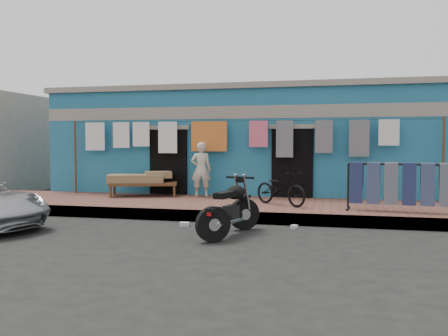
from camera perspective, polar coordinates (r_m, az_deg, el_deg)
ground at (r=8.77m, az=-3.00°, el=-8.20°), size 80.00×80.00×0.00m
sidewalk at (r=11.62m, az=1.12°, el=-4.80°), size 28.00×3.00×0.25m
curb at (r=10.23m, az=-0.58°, el=-5.87°), size 28.00×0.10×0.25m
building at (r=15.44m, az=4.21°, el=2.93°), size 12.20×5.20×3.36m
clothesline at (r=12.82m, az=0.53°, el=3.50°), size 10.06×0.06×2.10m
seated_person at (r=12.81m, az=-2.78°, el=-0.18°), size 0.61×0.49×1.48m
bicycle at (r=11.16m, az=6.83°, el=-2.00°), size 1.52×1.32×0.97m
motorcycle at (r=8.73m, az=0.68°, el=-4.70°), size 1.33×1.91×1.07m
charpoy at (r=13.22m, az=-9.65°, el=-1.95°), size 2.44×2.03×0.64m
jeans_rack at (r=10.69m, az=20.41°, el=-2.09°), size 2.35×0.99×1.08m
litter_a at (r=9.80m, az=-4.79°, el=-6.77°), size 0.21×0.18×0.08m
litter_b at (r=9.64m, az=8.45°, el=-7.00°), size 0.15×0.17×0.07m
litter_c at (r=9.91m, az=-2.87°, el=-6.68°), size 0.21×0.23×0.07m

